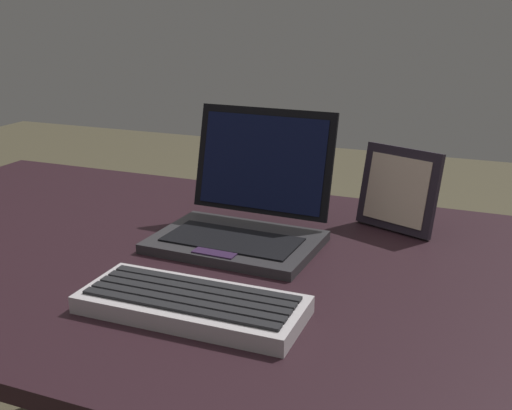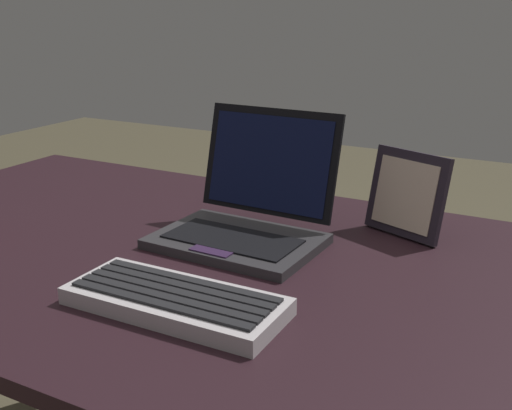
{
  "view_description": "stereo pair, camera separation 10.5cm",
  "coord_description": "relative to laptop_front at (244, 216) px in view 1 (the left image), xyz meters",
  "views": [
    {
      "loc": [
        0.5,
        -0.87,
        1.13
      ],
      "look_at": [
        0.12,
        0.06,
        0.8
      ],
      "focal_mm": 43.67,
      "sensor_mm": 36.0,
      "label": 1
    },
    {
      "loc": [
        0.6,
        -0.82,
        1.13
      ],
      "look_at": [
        0.12,
        0.06,
        0.8
      ],
      "focal_mm": 43.67,
      "sensor_mm": 36.0,
      "label": 2
    }
  ],
  "objects": [
    {
      "name": "laptop_front",
      "position": [
        0.0,
        0.0,
        0.0
      ],
      "size": [
        0.29,
        0.26,
        0.22
      ],
      "color": "#2B2A2D",
      "rests_on": "desk"
    },
    {
      "name": "photo_frame",
      "position": [
        0.24,
        0.16,
        0.03
      ],
      "size": [
        0.16,
        0.09,
        0.16
      ],
      "color": "black",
      "rests_on": "desk"
    },
    {
      "name": "external_keyboard",
      "position": [
        0.04,
        -0.28,
        -0.03
      ],
      "size": [
        0.31,
        0.13,
        0.03
      ],
      "color": "#BCB4B8",
      "rests_on": "desk"
    },
    {
      "name": "desk",
      "position": [
        -0.09,
        -0.09,
        -0.15
      ],
      "size": [
        1.42,
        0.84,
        0.72
      ],
      "color": "black",
      "rests_on": "ground"
    }
  ]
}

